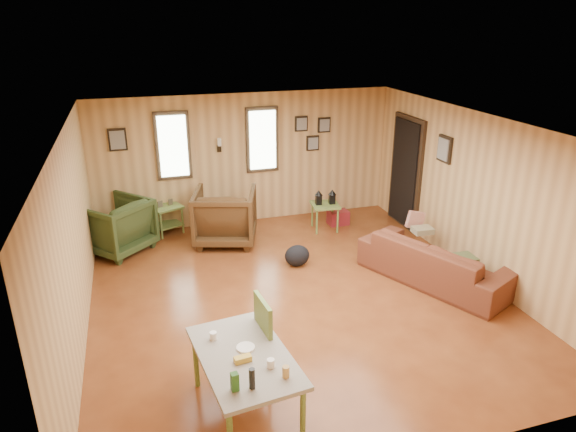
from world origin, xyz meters
The scene contains 11 objects.
room centered at (0.17, 0.27, 1.21)m, with size 5.54×6.04×2.44m.
sofa centered at (2.06, -0.18, 0.43)m, with size 2.22×0.65×0.87m, color brown.
recliner_brown centered at (-0.59, 2.12, 0.52)m, with size 1.01×0.94×1.04m, color #452C14.
recliner_green centered at (-2.37, 2.28, 0.49)m, with size 0.95×0.89×0.98m, color #303F1C.
end_table centered at (-1.52, 2.82, 0.35)m, with size 0.63×0.60×0.63m.
side_table centered at (1.24, 2.13, 0.52)m, with size 0.53×0.53×0.76m.
cooler centered at (1.57, 2.30, 0.13)m, with size 0.38×0.27×0.26m.
backpack centered at (0.30, 0.89, 0.17)m, with size 0.45×0.37×0.34m.
sofa_pillows centered at (2.28, 0.09, 0.49)m, with size 0.42×1.57×0.32m.
dining_table centered at (-1.17, -2.02, 0.62)m, with size 0.95×1.42×0.88m.
dining_chair centered at (-1.01, -1.66, 0.57)m, with size 0.50×0.50×1.02m.
Camera 1 is at (-1.96, -5.96, 3.65)m, focal length 32.00 mm.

